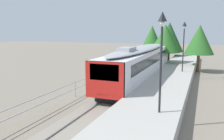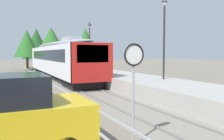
% 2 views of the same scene
% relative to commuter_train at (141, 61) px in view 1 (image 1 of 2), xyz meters
% --- Properties ---
extents(ground_plane, '(160.00, 160.00, 0.00)m').
position_rel_commuter_train_xyz_m(ground_plane, '(-3.00, -6.94, -2.15)').
color(ground_plane, slate).
extents(track_rails, '(3.20, 60.00, 0.14)m').
position_rel_commuter_train_xyz_m(track_rails, '(0.00, -6.94, -2.11)').
color(track_rails, gray).
rests_on(track_rails, ground).
extents(commuter_train, '(2.82, 19.67, 3.74)m').
position_rel_commuter_train_xyz_m(commuter_train, '(0.00, 0.00, 0.00)').
color(commuter_train, silver).
rests_on(commuter_train, track_rails).
extents(station_platform, '(3.90, 60.00, 0.90)m').
position_rel_commuter_train_xyz_m(station_platform, '(3.25, -6.94, -1.70)').
color(station_platform, '#A8A59E').
rests_on(station_platform, ground).
extents(platform_lamp_mid_platform, '(0.34, 0.34, 5.35)m').
position_rel_commuter_train_xyz_m(platform_lamp_mid_platform, '(4.08, -11.62, 2.48)').
color(platform_lamp_mid_platform, '#232328').
rests_on(platform_lamp_mid_platform, station_platform).
extents(platform_lamp_far_end, '(0.34, 0.34, 5.35)m').
position_rel_commuter_train_xyz_m(platform_lamp_far_end, '(4.08, 2.28, 2.48)').
color(platform_lamp_far_end, '#232328').
rests_on(platform_lamp_far_end, station_platform).
extents(tree_behind_carpark, '(4.96, 4.96, 6.79)m').
position_rel_commuter_train_xyz_m(tree_behind_carpark, '(0.33, 18.59, 2.05)').
color(tree_behind_carpark, brown).
rests_on(tree_behind_carpark, ground).
extents(tree_behind_station_far, '(3.77, 3.77, 6.10)m').
position_rel_commuter_train_xyz_m(tree_behind_station_far, '(-1.70, 13.56, 1.90)').
color(tree_behind_station_far, brown).
rests_on(tree_behind_station_far, ground).
extents(tree_distant_left, '(3.68, 3.68, 6.06)m').
position_rel_commuter_train_xyz_m(tree_distant_left, '(5.53, 8.03, 2.02)').
color(tree_distant_left, brown).
rests_on(tree_distant_left, ground).
extents(tree_distant_centre, '(4.25, 4.25, 6.16)m').
position_rel_commuter_train_xyz_m(tree_distant_centre, '(1.06, 9.33, 2.07)').
color(tree_distant_centre, brown).
rests_on(tree_distant_centre, ground).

